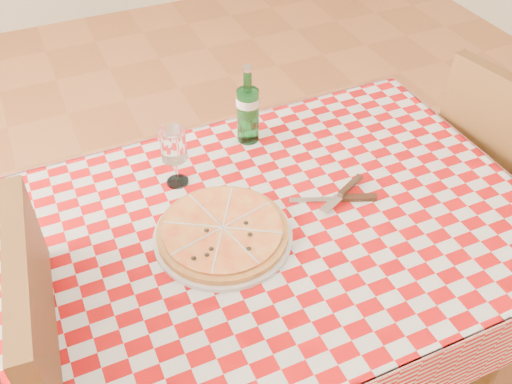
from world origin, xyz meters
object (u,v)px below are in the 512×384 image
(pizza_plate, at_px, (223,231))
(wine_glass, at_px, (175,157))
(dining_table, at_px, (273,251))
(chair_near, at_px, (505,186))
(water_bottle, at_px, (248,105))

(pizza_plate, xyz_separation_m, wine_glass, (-0.03, 0.23, 0.06))
(dining_table, relative_size, wine_glass, 7.24)
(pizza_plate, bearing_deg, dining_table, -2.84)
(chair_near, bearing_deg, dining_table, 171.90)
(chair_near, distance_m, water_bottle, 0.87)
(pizza_plate, distance_m, wine_glass, 0.24)
(pizza_plate, height_order, water_bottle, water_bottle)
(dining_table, relative_size, chair_near, 1.26)
(pizza_plate, bearing_deg, water_bottle, 57.67)
(dining_table, distance_m, pizza_plate, 0.18)
(pizza_plate, relative_size, wine_glass, 1.98)
(dining_table, relative_size, pizza_plate, 3.66)
(dining_table, relative_size, water_bottle, 5.18)
(dining_table, height_order, chair_near, chair_near)
(water_bottle, bearing_deg, chair_near, -21.89)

